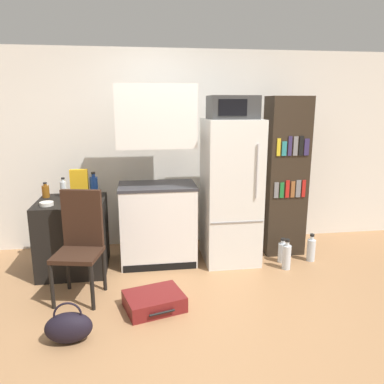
% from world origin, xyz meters
% --- Properties ---
extents(ground_plane, '(24.00, 24.00, 0.00)m').
position_xyz_m(ground_plane, '(0.00, 0.00, 0.00)').
color(ground_plane, '#A3754C').
extents(wall_back, '(6.40, 0.10, 2.44)m').
position_xyz_m(wall_back, '(0.20, 2.00, 1.22)').
color(wall_back, white).
rests_on(wall_back, ground_plane).
extents(side_table, '(0.70, 0.69, 0.79)m').
position_xyz_m(side_table, '(-1.25, 1.25, 0.39)').
color(side_table, black).
rests_on(side_table, ground_plane).
extents(kitchen_hutch, '(0.86, 0.54, 1.99)m').
position_xyz_m(kitchen_hutch, '(-0.32, 1.33, 0.91)').
color(kitchen_hutch, white).
rests_on(kitchen_hutch, ground_plane).
extents(refrigerator, '(0.60, 0.66, 1.63)m').
position_xyz_m(refrigerator, '(0.51, 1.28, 0.82)').
color(refrigerator, silver).
rests_on(refrigerator, ground_plane).
extents(microwave, '(0.52, 0.39, 0.25)m').
position_xyz_m(microwave, '(0.50, 1.28, 1.75)').
color(microwave, '#333333').
rests_on(microwave, refrigerator).
extents(bookshelf, '(0.47, 0.36, 1.88)m').
position_xyz_m(bookshelf, '(1.20, 1.43, 0.94)').
color(bookshelf, '#2D2319').
rests_on(bookshelf, ground_plane).
extents(bottle_amber_beer, '(0.08, 0.08, 0.17)m').
position_xyz_m(bottle_amber_beer, '(-1.54, 1.43, 0.86)').
color(bottle_amber_beer, brown).
rests_on(bottle_amber_beer, side_table).
extents(bottle_clear_short, '(0.07, 0.07, 0.22)m').
position_xyz_m(bottle_clear_short, '(-1.35, 1.44, 0.88)').
color(bottle_clear_short, silver).
rests_on(bottle_clear_short, side_table).
extents(bottle_blue_soda, '(0.09, 0.09, 0.27)m').
position_xyz_m(bottle_blue_soda, '(-1.02, 1.44, 0.90)').
color(bottle_blue_soda, '#1E47A3').
rests_on(bottle_blue_soda, side_table).
extents(bowl, '(0.14, 0.14, 0.04)m').
position_xyz_m(bowl, '(-1.46, 1.07, 0.81)').
color(bowl, silver).
rests_on(bowl, side_table).
extents(cereal_box, '(0.19, 0.07, 0.30)m').
position_xyz_m(cereal_box, '(-1.18, 1.44, 0.94)').
color(cereal_box, gold).
rests_on(cereal_box, side_table).
extents(chair, '(0.47, 0.48, 1.01)m').
position_xyz_m(chair, '(-1.08, 0.67, 0.58)').
color(chair, black).
rests_on(chair, ground_plane).
extents(suitcase_large_flat, '(0.59, 0.51, 0.14)m').
position_xyz_m(suitcase_large_flat, '(-0.43, 0.30, 0.07)').
color(suitcase_large_flat, maroon).
rests_on(suitcase_large_flat, ground_plane).
extents(handbag, '(0.36, 0.20, 0.33)m').
position_xyz_m(handbag, '(-1.10, -0.09, 0.12)').
color(handbag, black).
rests_on(handbag, ground_plane).
extents(water_bottle_front, '(0.09, 0.09, 0.35)m').
position_xyz_m(water_bottle_front, '(1.07, 0.92, 0.15)').
color(water_bottle_front, silver).
rests_on(water_bottle_front, ground_plane).
extents(water_bottle_middle, '(0.10, 0.10, 0.29)m').
position_xyz_m(water_bottle_middle, '(1.09, 1.10, 0.12)').
color(water_bottle_middle, silver).
rests_on(water_bottle_middle, ground_plane).
extents(water_bottle_back, '(0.09, 0.09, 0.33)m').
position_xyz_m(water_bottle_back, '(1.44, 1.09, 0.14)').
color(water_bottle_back, silver).
rests_on(water_bottle_back, ground_plane).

